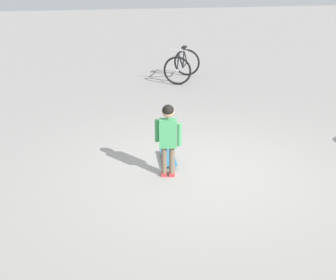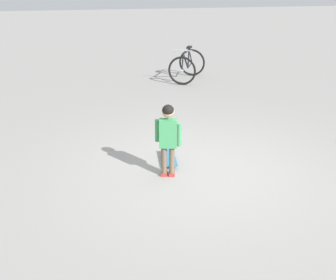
# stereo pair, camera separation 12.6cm
# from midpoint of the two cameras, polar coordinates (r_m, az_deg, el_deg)

# --- Properties ---
(ground_plane) EXTENTS (50.00, 50.00, 0.00)m
(ground_plane) POSITION_cam_midpoint_polar(r_m,az_deg,el_deg) (6.36, 4.06, -4.18)
(ground_plane) COLOR gray
(child_person) EXTENTS (0.33, 0.28, 1.06)m
(child_person) POSITION_cam_midpoint_polar(r_m,az_deg,el_deg) (5.97, -0.61, 0.95)
(child_person) COLOR brown
(child_person) RESTS_ON ground
(skateboard) EXTENTS (0.23, 0.66, 0.07)m
(skateboard) POSITION_cam_midpoint_polar(r_m,az_deg,el_deg) (6.67, -0.51, -2.30)
(skateboard) COLOR teal
(skateboard) RESTS_ON ground
(bicycle_far) EXTENTS (1.11, 1.27, 0.85)m
(bicycle_far) POSITION_cam_midpoint_polar(r_m,az_deg,el_deg) (11.40, 1.56, 9.71)
(bicycle_far) COLOR black
(bicycle_far) RESTS_ON ground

